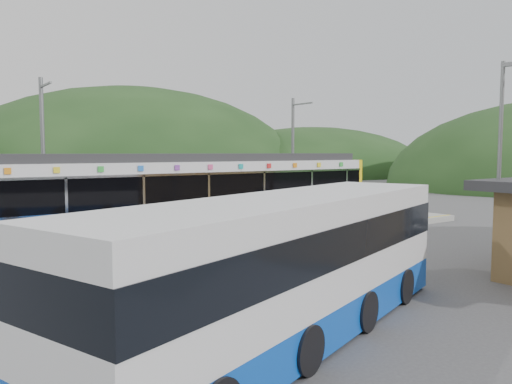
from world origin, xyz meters
TOP-DOWN VIEW (x-y plane):
  - ground at (0.00, 0.00)m, footprint 120.00×120.00m
  - hills at (6.19, 5.29)m, footprint 146.00×149.00m
  - platform at (0.00, 3.30)m, footprint 26.00×3.20m
  - yellow_line at (0.00, 2.00)m, footprint 26.00×0.10m
  - train at (-1.66, 6.00)m, footprint 20.44×3.01m
  - catenary_mast_west at (-7.00, 8.56)m, footprint 0.18×1.80m
  - catenary_mast_east at (7.00, 8.56)m, footprint 0.18×1.80m
  - bus at (-5.75, -6.47)m, footprint 10.96×5.83m
  - lamp_post at (2.59, -6.44)m, footprint 0.43×1.17m

SIDE VIEW (x-z plane):
  - ground at x=0.00m, z-range 0.00..0.00m
  - hills at x=6.19m, z-range -13.00..13.00m
  - platform at x=0.00m, z-range 0.00..0.30m
  - yellow_line at x=0.00m, z-range 0.30..0.31m
  - bus at x=-5.75m, z-range -0.05..2.88m
  - train at x=-1.66m, z-range 0.19..3.93m
  - catenary_mast_west at x=-7.00m, z-range 0.15..7.15m
  - catenary_mast_east at x=7.00m, z-range 0.15..7.15m
  - lamp_post at x=2.59m, z-range 0.62..7.13m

